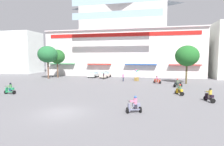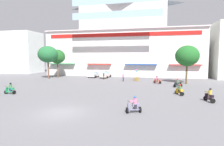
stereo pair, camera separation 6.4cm
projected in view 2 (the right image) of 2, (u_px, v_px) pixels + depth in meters
ground_plane at (101, 88)px, 28.39m from camera, size 128.00×128.00×0.00m
colonial_building at (124, 42)px, 51.06m from camera, size 41.12×19.68×22.47m
flank_building_left at (21, 53)px, 57.26m from camera, size 11.28×8.10×12.94m
plaza_tree_0 at (48, 54)px, 40.89m from camera, size 4.50×4.40×7.56m
plaza_tree_1 at (187, 56)px, 32.54m from camera, size 4.25×3.91×7.12m
plaza_tree_2 at (57, 57)px, 42.95m from camera, size 3.68×3.57×6.84m
parked_car_0 at (94, 74)px, 43.98m from camera, size 2.58×4.47×1.45m
parked_car_1 at (105, 75)px, 43.03m from camera, size 2.45×4.31×1.54m
scooter_rider_0 at (134, 106)px, 15.61m from camera, size 1.42×0.97×1.54m
scooter_rider_2 at (157, 80)px, 33.29m from camera, size 1.42×1.19×1.50m
scooter_rider_3 at (178, 84)px, 29.19m from camera, size 1.46×1.12×1.44m
scooter_rider_4 at (209, 96)px, 19.51m from camera, size 0.90×1.54×1.57m
scooter_rider_5 at (179, 90)px, 23.09m from camera, size 1.05×1.45×1.47m
scooter_rider_6 at (10, 89)px, 23.72m from camera, size 1.42×0.56×1.54m
pedestrian_0 at (104, 75)px, 39.76m from camera, size 0.41×0.41×1.60m
pedestrian_1 at (123, 77)px, 36.43m from camera, size 0.40×0.40×1.63m
balloon_vendor_cart at (137, 77)px, 37.09m from camera, size 0.91×1.06×2.43m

